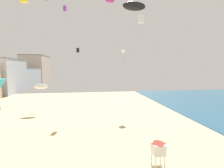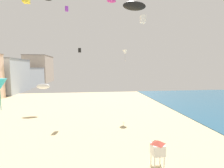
{
  "view_description": "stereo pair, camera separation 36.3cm",
  "coord_description": "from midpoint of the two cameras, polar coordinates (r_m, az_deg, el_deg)",
  "views": [
    {
      "loc": [
        3.82,
        -1.63,
        9.13
      ],
      "look_at": [
        6.43,
        16.16,
        7.37
      ],
      "focal_mm": 26.39,
      "sensor_mm": 36.0,
      "label": 1
    },
    {
      "loc": [
        4.18,
        -1.68,
        9.13
      ],
      "look_at": [
        6.43,
        16.16,
        7.37
      ],
      "focal_mm": 26.39,
      "sensor_mm": 36.0,
      "label": 2
    }
  ],
  "objects": [
    {
      "name": "lifeguard_stand",
      "position": [
        16.73,
        15.09,
        -20.43
      ],
      "size": [
        1.1,
        1.1,
        2.55
      ],
      "rotation": [
        0.0,
        0.0,
        0.16
      ],
      "color": "white",
      "rests_on": "ground"
    },
    {
      "name": "boardwalk_hotel_distant",
      "position": [
        92.37,
        -29.11,
        2.12
      ],
      "size": [
        13.41,
        21.86,
        9.32
      ],
      "color": "#ADB7C1",
      "rests_on": "ground"
    },
    {
      "name": "kite_black_box",
      "position": [
        35.9,
        -12.03,
        11.37
      ],
      "size": [
        0.57,
        0.57,
        0.9
      ],
      "color": "black"
    },
    {
      "name": "kite_white_box",
      "position": [
        33.37,
        9.8,
        21.25
      ],
      "size": [
        0.89,
        0.89,
        1.4
      ],
      "color": "white"
    },
    {
      "name": "kite_white_delta",
      "position": [
        38.0,
        3.67,
        10.97
      ],
      "size": [
        1.13,
        1.13,
        2.56
      ],
      "color": "white"
    },
    {
      "name": "kite_magenta_parafoil",
      "position": [
        36.01,
        -1.07,
        26.84
      ],
      "size": [
        1.83,
        0.51,
        0.71
      ],
      "color": "#DB3D9E"
    },
    {
      "name": "kite_black_parafoil",
      "position": [
        20.46,
        7.11,
        25.22
      ],
      "size": [
        2.62,
        0.73,
        1.02
      ],
      "color": "black"
    },
    {
      "name": "kite_white_parafoil",
      "position": [
        37.91,
        -23.62,
        -0.82
      ],
      "size": [
        2.78,
        0.77,
        1.08
      ],
      "color": "white"
    },
    {
      "name": "boardwalk_hotel_furthest",
      "position": [
        115.3,
        -24.93,
        4.72
      ],
      "size": [
        13.16,
        21.85,
        16.83
      ],
      "color": "#C6B29E",
      "rests_on": "ground"
    },
    {
      "name": "kite_purple_box",
      "position": [
        37.2,
        -16.32,
        23.82
      ],
      "size": [
        0.59,
        0.59,
        0.93
      ],
      "color": "purple"
    }
  ]
}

